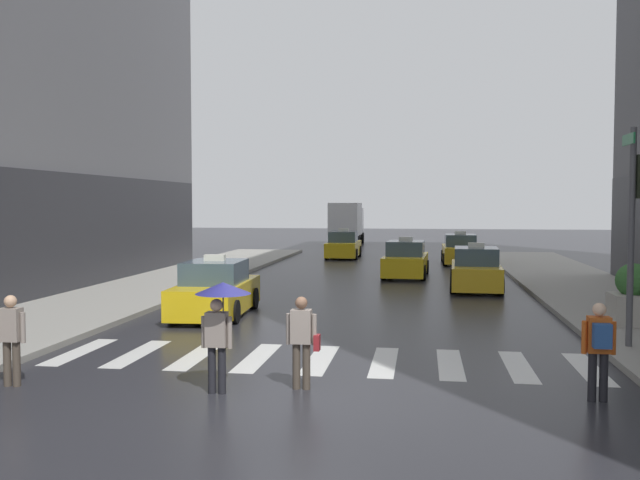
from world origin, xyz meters
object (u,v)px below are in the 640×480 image
object	(u,v)px
pedestrian_with_backpack	(599,344)
planter_near_corner	(633,297)
pedestrian_plain_coat	(11,335)
taxi_fifth	(343,246)
taxi_fourth	(460,251)
taxi_second	(476,271)
box_truck	(347,222)
taxi_third	(406,261)
pedestrian_with_handbag	(302,337)
taxi_lead	(216,291)
traffic_light_pole	(637,205)
pedestrian_with_umbrella	(221,307)

from	to	relation	value
pedestrian_with_backpack	planter_near_corner	xyz separation A→B (m)	(2.51, 6.91, -0.10)
pedestrian_plain_coat	taxi_fifth	bearing A→B (deg)	85.16
taxi_fourth	pedestrian_plain_coat	distance (m)	28.51
pedestrian_plain_coat	planter_near_corner	distance (m)	14.72
taxi_second	taxi_fourth	world-z (taller)	same
pedestrian_with_backpack	box_truck	bearing A→B (deg)	101.83
taxi_third	pedestrian_with_backpack	bearing A→B (deg)	-79.30
taxi_second	pedestrian_with_backpack	world-z (taller)	taxi_second
taxi_fourth	pedestrian_with_backpack	size ratio (longest dim) A/B	2.76
pedestrian_plain_coat	planter_near_corner	bearing A→B (deg)	30.31
pedestrian_with_handbag	pedestrian_with_backpack	bearing A→B (deg)	-0.74
taxi_lead	pedestrian_plain_coat	size ratio (longest dim) A/B	2.80
pedestrian_with_handbag	planter_near_corner	size ratio (longest dim) A/B	1.03
traffic_light_pole	pedestrian_with_handbag	world-z (taller)	traffic_light_pole
taxi_fifth	planter_near_corner	distance (m)	24.89
taxi_fourth	taxi_third	bearing A→B (deg)	-111.20
traffic_light_pole	taxi_third	bearing A→B (deg)	109.39
taxi_fourth	taxi_fifth	xyz separation A→B (m)	(-6.77, 3.21, 0.00)
pedestrian_with_handbag	pedestrian_with_umbrella	bearing A→B (deg)	-159.63
taxi_fifth	pedestrian_with_backpack	world-z (taller)	taxi_fifth
taxi_second	pedestrian_with_handbag	world-z (taller)	taxi_second
pedestrian_with_umbrella	box_truck	bearing A→B (deg)	93.36
taxi_lead	taxi_second	bearing A→B (deg)	42.64
taxi_fourth	pedestrian_with_backpack	xyz separation A→B (m)	(0.87, -26.42, 0.25)
taxi_second	pedestrian_with_backpack	size ratio (longest dim) A/B	2.79
pedestrian_plain_coat	box_truck	bearing A→B (deg)	88.16
taxi_second	taxi_fifth	xyz separation A→B (m)	(-6.77, 14.61, 0.00)
traffic_light_pole	taxi_third	world-z (taller)	traffic_light_pole
pedestrian_plain_coat	taxi_third	bearing A→B (deg)	71.68
taxi_fourth	box_truck	distance (m)	17.64
pedestrian_with_handbag	planter_near_corner	bearing A→B (deg)	42.38
taxi_lead	box_truck	world-z (taller)	box_truck
taxi_lead	taxi_fifth	xyz separation A→B (m)	(1.26, 22.00, 0.00)
taxi_third	pedestrian_with_backpack	distance (m)	19.62
planter_near_corner	taxi_lead	bearing A→B (deg)	176.40
taxi_second	pedestrian_with_umbrella	xyz separation A→B (m)	(-5.46, -15.46, 0.79)
taxi_fourth	traffic_light_pole	bearing A→B (deg)	-83.40
taxi_third	taxi_fourth	world-z (taller)	same
taxi_lead	pedestrian_plain_coat	bearing A→B (deg)	-99.01
planter_near_corner	taxi_fourth	bearing A→B (deg)	99.84
taxi_third	taxi_second	bearing A→B (deg)	-56.92
taxi_fifth	box_truck	size ratio (longest dim) A/B	0.60
traffic_light_pole	planter_near_corner	world-z (taller)	traffic_light_pole
taxi_second	taxi_third	size ratio (longest dim) A/B	1.00
taxi_second	pedestrian_with_handbag	size ratio (longest dim) A/B	2.79
traffic_light_pole	pedestrian_with_backpack	size ratio (longest dim) A/B	2.91
pedestrian_plain_coat	planter_near_corner	size ratio (longest dim) A/B	1.03
pedestrian_with_handbag	pedestrian_plain_coat	size ratio (longest dim) A/B	1.00
pedestrian_with_handbag	pedestrian_plain_coat	xyz separation A→B (m)	(-5.20, -0.58, 0.01)
pedestrian_plain_coat	taxi_fourth	bearing A→B (deg)	70.91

